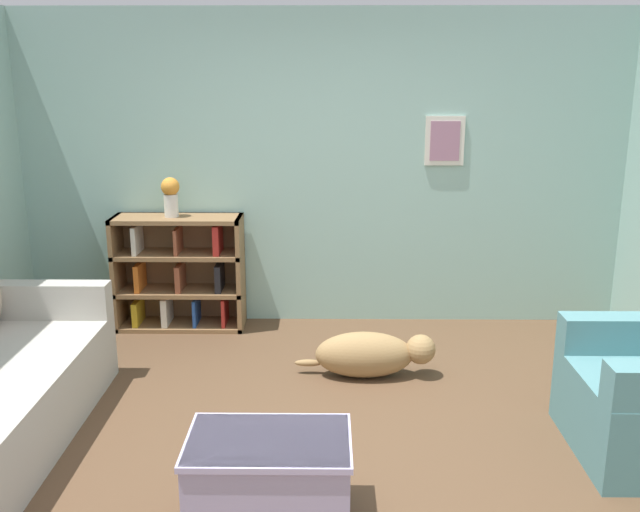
{
  "coord_description": "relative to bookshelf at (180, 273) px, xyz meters",
  "views": [
    {
      "loc": [
        0.04,
        -3.68,
        2.14
      ],
      "look_at": [
        0.0,
        0.4,
        1.05
      ],
      "focal_mm": 40.0,
      "sensor_mm": 36.0,
      "label": 1
    }
  ],
  "objects": [
    {
      "name": "vase",
      "position": [
        -0.04,
        -0.02,
        0.67
      ],
      "size": [
        0.15,
        0.15,
        0.32
      ],
      "color": "silver",
      "rests_on": "bookshelf"
    },
    {
      "name": "bookshelf",
      "position": [
        0.0,
        0.0,
        0.0
      ],
      "size": [
        1.06,
        0.36,
        0.95
      ],
      "color": "olive",
      "rests_on": "ground_plane"
    },
    {
      "name": "wall_back",
      "position": [
        1.19,
        0.23,
        0.84
      ],
      "size": [
        5.6,
        0.13,
        2.6
      ],
      "color": "#93BCB2",
      "rests_on": "ground_plane"
    },
    {
      "name": "ground_plane",
      "position": [
        1.19,
        -2.02,
        -0.46
      ],
      "size": [
        14.0,
        14.0,
        0.0
      ],
      "primitive_type": "plane",
      "color": "brown"
    },
    {
      "name": "coffee_table",
      "position": [
        0.96,
        -2.69,
        -0.23
      ],
      "size": [
        0.78,
        0.52,
        0.44
      ],
      "color": "#ADA3CC",
      "rests_on": "ground_plane"
    },
    {
      "name": "dog",
      "position": [
        1.54,
        -1.01,
        -0.3
      ],
      "size": [
        1.0,
        0.3,
        0.33
      ],
      "color": "#9E7A4C",
      "rests_on": "ground_plane"
    }
  ]
}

